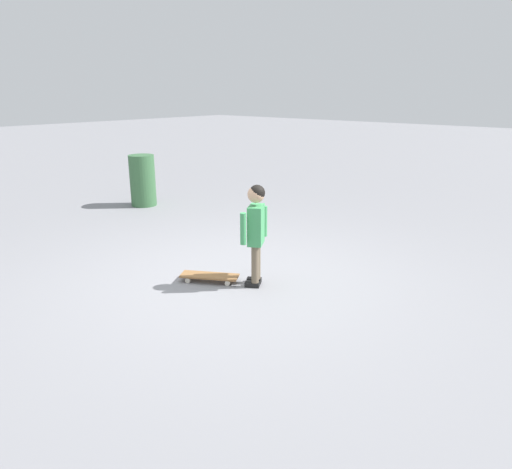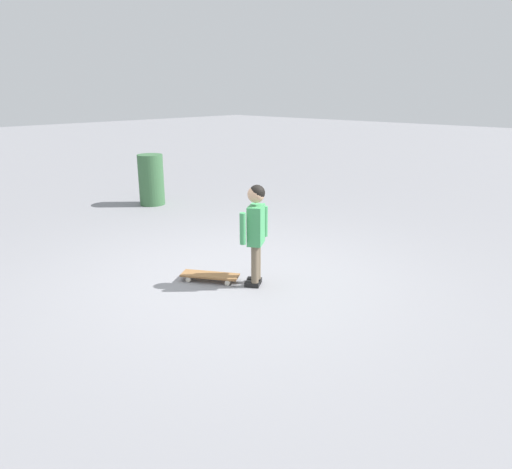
# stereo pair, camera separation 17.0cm
# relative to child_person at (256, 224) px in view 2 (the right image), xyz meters

# --- Properties ---
(ground_plane) EXTENTS (50.00, 50.00, 0.00)m
(ground_plane) POSITION_rel_child_person_xyz_m (0.30, 0.07, -0.66)
(ground_plane) COLOR gray
(child_person) EXTENTS (0.26, 0.41, 1.06)m
(child_person) POSITION_rel_child_person_xyz_m (0.00, 0.00, 0.00)
(child_person) COLOR brown
(child_person) RESTS_ON ground
(skateboard) EXTENTS (0.63, 0.48, 0.07)m
(skateboard) POSITION_rel_child_person_xyz_m (0.43, 0.25, -0.60)
(skateboard) COLOR olive
(skateboard) RESTS_ON ground
(trash_bin) EXTENTS (0.44, 0.44, 0.88)m
(trash_bin) POSITION_rel_child_person_xyz_m (3.82, -1.42, -0.21)
(trash_bin) COLOR #38663D
(trash_bin) RESTS_ON ground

